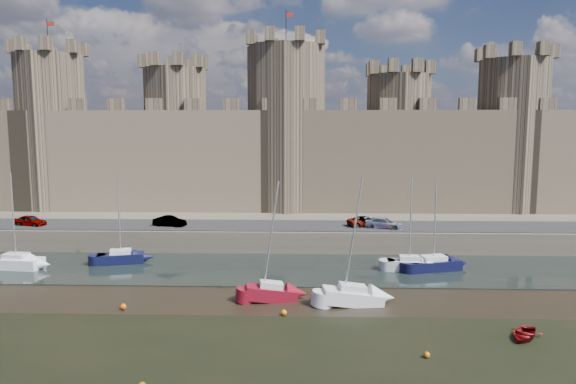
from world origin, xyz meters
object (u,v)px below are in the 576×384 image
at_px(sailboat_4, 271,292).
at_px(sailboat_5, 353,295).
at_px(sailboat_2, 409,264).
at_px(car_0, 31,221).
at_px(car_2, 384,223).
at_px(car_1, 170,221).
at_px(sailboat_3, 434,264).
at_px(sailboat_0, 16,262).
at_px(car_3, 366,221).
at_px(sailboat_1, 121,257).

height_order(sailboat_4, sailboat_5, sailboat_5).
bearing_deg(sailboat_5, sailboat_2, 49.29).
xyz_separation_m(car_0, car_2, (41.73, -0.35, -0.01)).
xyz_separation_m(car_1, sailboat_2, (26.27, -9.40, -2.38)).
distance_m(car_1, sailboat_2, 28.00).
distance_m(car_0, sailboat_5, 41.25).
relative_size(car_2, sailboat_5, 0.43).
distance_m(sailboat_2, sailboat_3, 2.43).
distance_m(car_0, sailboat_4, 35.17).
relative_size(car_2, sailboat_0, 0.46).
bearing_deg(sailboat_3, sailboat_2, 168.78).
distance_m(car_3, sailboat_3, 11.72).
height_order(car_1, car_3, car_1).
height_order(car_3, sailboat_5, sailboat_5).
height_order(car_1, sailboat_5, sailboat_5).
distance_m(car_2, sailboat_2, 9.34).
height_order(sailboat_0, sailboat_2, sailboat_0).
relative_size(car_1, car_2, 0.88).
height_order(car_0, car_3, car_0).
xyz_separation_m(sailboat_2, sailboat_4, (-13.07, -9.15, -0.03)).
bearing_deg(sailboat_2, sailboat_5, -119.28).
distance_m(car_0, sailboat_1, 15.56).
relative_size(car_2, sailboat_2, 0.48).
distance_m(car_1, sailboat_5, 27.75).
bearing_deg(sailboat_5, car_2, 66.78).
relative_size(sailboat_1, sailboat_2, 1.00).
bearing_deg(car_0, sailboat_2, -86.62).
height_order(car_3, sailboat_2, sailboat_2).
relative_size(car_3, sailboat_3, 0.48).
distance_m(sailboat_0, sailboat_2, 39.25).
distance_m(sailboat_1, sailboat_4, 19.74).
distance_m(car_0, car_2, 41.73).
relative_size(car_2, car_3, 1.01).
bearing_deg(car_2, sailboat_3, -140.36).
height_order(sailboat_2, sailboat_5, sailboat_5).
height_order(car_3, sailboat_4, sailboat_4).
relative_size(car_3, sailboat_2, 0.47).
bearing_deg(sailboat_2, sailboat_4, -141.05).
bearing_deg(car_0, sailboat_5, -102.24).
distance_m(sailboat_0, sailboat_3, 41.68).
bearing_deg(sailboat_5, sailboat_1, 145.45).
bearing_deg(car_3, car_0, 73.72).
distance_m(sailboat_2, sailboat_5, 11.87).
relative_size(car_0, sailboat_0, 0.40).
distance_m(car_2, car_3, 2.30).
xyz_separation_m(car_0, sailboat_5, (36.41, -19.23, -2.41)).
xyz_separation_m(car_2, sailboat_3, (3.61, -8.79, -2.41)).
bearing_deg(sailboat_0, sailboat_3, 7.70).
xyz_separation_m(car_1, car_3, (23.18, 0.84, -0.03)).
bearing_deg(sailboat_3, sailboat_4, -164.17).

